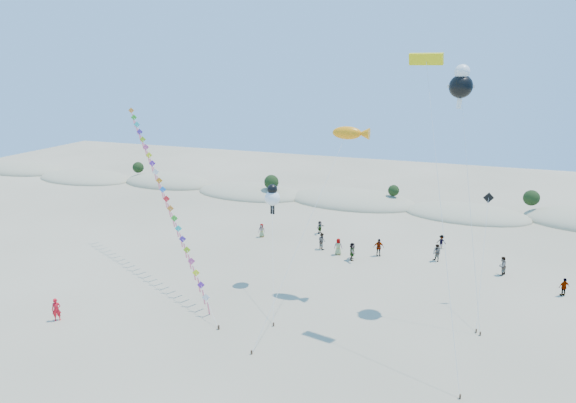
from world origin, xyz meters
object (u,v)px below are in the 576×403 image
Objects in this scene: fish_kite at (351,133)px; parafoil_kite at (427,64)px; kite_train at (163,192)px; flyer_foreground at (56,310)px.

parafoil_kite is at bearing -32.69° from fish_kite.
flyer_foreground is at bearing -103.93° from kite_train.
fish_kite is 27.67m from flyer_foreground.
fish_kite is at bearing -0.82° from flyer_foreground.
kite_train is 26.17m from parafoil_kite.
parafoil_kite is (23.38, -1.78, 11.63)m from kite_train.
parafoil_kite reaches higher than kite_train.
kite_train is at bearing 175.63° from parafoil_kite.
fish_kite is (17.41, 2.05, 6.05)m from kite_train.
flyer_foreground is (-2.85, -11.49, -7.06)m from kite_train.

